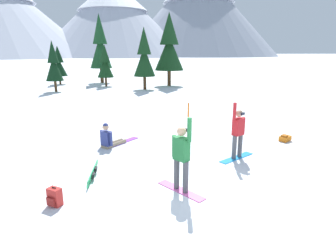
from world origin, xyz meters
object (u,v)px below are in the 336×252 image
object	(u,v)px
loose_snowboard_near_left	(93,173)
pine_tree_broad	(100,46)
snowboarder_midground	(238,132)
pine_tree_leaning	(105,64)
pine_tree_young	(59,63)
backpack_red	(54,197)
snowboarder_foreground	(181,157)
pine_tree_slender	(53,64)
pine_tree_twin	(169,46)
snowboarder_background	(110,138)
backpack_orange	(285,138)
trail_marker_pole	(188,121)
pine_tree_short	(144,56)

from	to	relation	value
loose_snowboard_near_left	pine_tree_broad	xyz separation A→B (m)	(-2.31, 26.53, 4.05)
snowboarder_midground	pine_tree_leaning	world-z (taller)	pine_tree_leaning
pine_tree_young	pine_tree_broad	xyz separation A→B (m)	(4.48, 1.12, 1.90)
backpack_red	pine_tree_leaning	distance (m)	24.43
snowboarder_foreground	snowboarder_midground	bearing A→B (deg)	42.91
snowboarder_midground	loose_snowboard_near_left	size ratio (longest dim) A/B	1.17
pine_tree_slender	pine_tree_twin	distance (m)	11.42
snowboarder_background	pine_tree_young	distance (m)	23.82
backpack_orange	trail_marker_pole	bearing A→B (deg)	168.25
snowboarder_midground	pine_tree_young	size ratio (longest dim) A/B	0.47
pine_tree_twin	pine_tree_broad	distance (m)	8.44
snowboarder_midground	pine_tree_slender	bearing A→B (deg)	119.81
backpack_red	pine_tree_short	bearing A→B (deg)	81.75
snowboarder_foreground	loose_snowboard_near_left	distance (m)	2.80
loose_snowboard_near_left	pine_tree_short	distance (m)	20.14
pine_tree_broad	backpack_red	bearing A→B (deg)	-86.72
backpack_red	backpack_orange	bearing A→B (deg)	27.03
trail_marker_pole	pine_tree_twin	xyz separation A→B (m)	(1.62, 19.07, 3.29)
snowboarder_midground	backpack_red	bearing A→B (deg)	-155.19
pine_tree_leaning	loose_snowboard_near_left	bearing A→B (deg)	-86.15
snowboarder_foreground	pine_tree_broad	world-z (taller)	pine_tree_broad
snowboarder_background	backpack_orange	distance (m)	7.07
trail_marker_pole	pine_tree_leaning	xyz separation A→B (m)	(-5.00, 19.40, 1.58)
backpack_red	pine_tree_short	distance (m)	21.71
pine_tree_slender	pine_tree_leaning	distance (m)	5.52
trail_marker_pole	pine_tree_broad	size ratio (longest dim) A/B	0.20
pine_tree_broad	snowboarder_foreground	bearing A→B (deg)	-80.34
snowboarder_foreground	backpack_orange	distance (m)	6.27
loose_snowboard_near_left	pine_tree_slender	world-z (taller)	pine_tree_slender
pine_tree_slender	loose_snowboard_near_left	bearing A→B (deg)	-73.37
loose_snowboard_near_left	pine_tree_twin	distance (m)	23.37
backpack_red	pine_tree_broad	world-z (taller)	pine_tree_broad
snowboarder_midground	pine_tree_twin	world-z (taller)	pine_tree_twin
backpack_red	pine_tree_leaning	bearing A→B (deg)	91.96
trail_marker_pole	pine_tree_twin	world-z (taller)	pine_tree_twin
backpack_red	pine_tree_broad	distance (m)	28.39
snowboarder_background	backpack_orange	world-z (taller)	snowboarder_background
snowboarder_background	loose_snowboard_near_left	distance (m)	2.78
backpack_red	pine_tree_slender	distance (m)	21.47
trail_marker_pole	pine_tree_broad	world-z (taller)	pine_tree_broad
pine_tree_slender	pine_tree_short	world-z (taller)	pine_tree_short
pine_tree_short	pine_tree_leaning	bearing A→B (deg)	142.26
snowboarder_foreground	pine_tree_slender	distance (m)	22.01
pine_tree_twin	pine_tree_broad	size ratio (longest dim) A/B	0.97
snowboarder_background	pine_tree_twin	size ratio (longest dim) A/B	0.21
loose_snowboard_near_left	pine_tree_leaning	world-z (taller)	pine_tree_leaning
backpack_red	pine_tree_young	distance (m)	27.70
loose_snowboard_near_left	trail_marker_pole	bearing A→B (deg)	44.42
snowboarder_foreground	pine_tree_young	xyz separation A→B (m)	(-9.19, 26.58, 1.32)
trail_marker_pole	pine_tree_short	world-z (taller)	pine_tree_short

